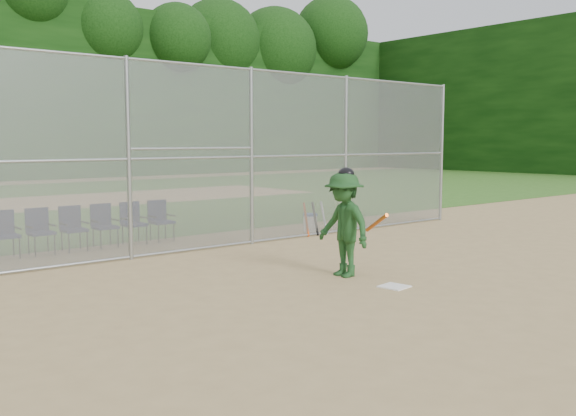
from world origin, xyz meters
TOP-DOWN VIEW (x-y plane):
  - ground at (0.00, 0.00)m, footprint 100.00×100.00m
  - grass_strip at (0.00, 18.00)m, footprint 100.00×100.00m
  - dirt_patch_far at (0.00, 18.00)m, footprint 24.00×24.00m
  - backstop_fence at (0.00, 5.00)m, footprint 16.09×0.09m
  - treeline at (0.00, 20.00)m, footprint 81.00×60.00m
  - home_plate at (0.17, 0.01)m, footprint 0.48×0.48m
  - batter_at_plate at (0.14, 1.14)m, footprint 0.96×1.39m
  - water_cooler at (3.33, 5.61)m, footprint 0.38×0.38m
  - spare_bats at (3.03, 5.08)m, footprint 0.66×0.30m
  - chair_3 at (-3.89, 6.69)m, footprint 0.54×0.52m
  - chair_4 at (-3.19, 6.69)m, footprint 0.54×0.52m
  - chair_5 at (-2.48, 6.69)m, footprint 0.54×0.52m
  - chair_6 at (-1.78, 6.69)m, footprint 0.54×0.52m
  - chair_7 at (-1.08, 6.69)m, footprint 0.54×0.52m
  - chair_8 at (-0.38, 6.69)m, footprint 0.54×0.52m

SIDE VIEW (x-z plane):
  - ground at x=0.00m, z-range 0.00..0.00m
  - grass_strip at x=0.00m, z-range 0.01..0.01m
  - dirt_patch_far at x=0.00m, z-range 0.01..0.01m
  - home_plate at x=0.17m, z-range 0.00..0.02m
  - water_cooler at x=3.33m, z-range 0.00..0.48m
  - spare_bats at x=3.03m, z-range 0.00..0.84m
  - chair_3 at x=-3.89m, z-range 0.00..0.96m
  - chair_4 at x=-3.19m, z-range 0.00..0.96m
  - chair_5 at x=-2.48m, z-range 0.00..0.96m
  - chair_6 at x=-1.78m, z-range 0.00..0.96m
  - chair_7 at x=-1.08m, z-range 0.00..0.96m
  - chair_8 at x=-0.38m, z-range 0.00..0.96m
  - batter_at_plate at x=0.14m, z-range -0.03..1.87m
  - backstop_fence at x=0.00m, z-range 0.07..4.07m
  - treeline at x=0.00m, z-range 0.00..11.00m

